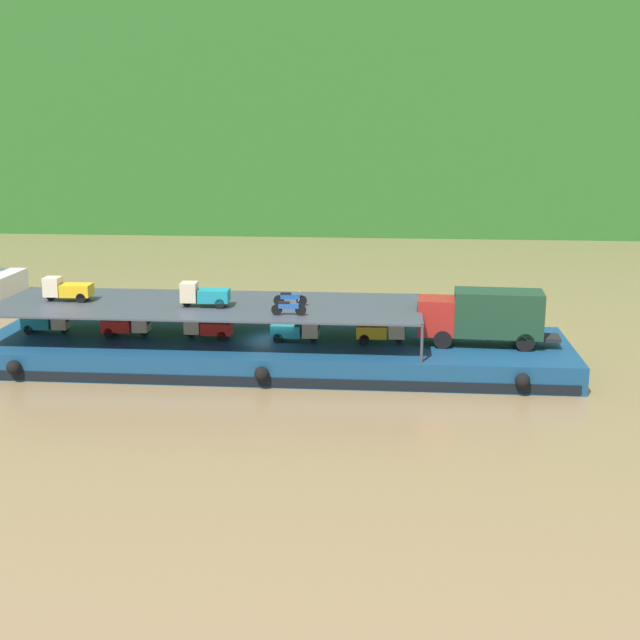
{
  "coord_description": "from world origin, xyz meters",
  "views": [
    {
      "loc": [
        6.71,
        -46.39,
        13.9
      ],
      "look_at": [
        2.66,
        0.0,
        2.7
      ],
      "focal_mm": 47.41,
      "sensor_mm": 36.0,
      "label": 1
    }
  ],
  "objects_px": {
    "cargo_barge": "(274,352)",
    "mini_truck_lower_mid": "(208,326)",
    "mini_truck_lower_stern": "(48,321)",
    "covered_lorry": "(484,316)",
    "mini_truck_lower_aft": "(127,324)",
    "mini_truck_lower_bow": "(382,330)",
    "mini_truck_lower_fore": "(296,329)",
    "motorcycle_upper_port": "(288,308)",
    "mini_truck_upper_mid": "(204,294)",
    "motorcycle_upper_centre": "(290,298)",
    "mini_truck_upper_stern": "(67,289)"
  },
  "relations": [
    {
      "from": "cargo_barge",
      "to": "mini_truck_lower_mid",
      "type": "height_order",
      "value": "mini_truck_lower_mid"
    },
    {
      "from": "mini_truck_lower_stern",
      "to": "covered_lorry",
      "type": "bearing_deg",
      "value": -1.37
    },
    {
      "from": "covered_lorry",
      "to": "mini_truck_lower_stern",
      "type": "relative_size",
      "value": 2.89
    },
    {
      "from": "cargo_barge",
      "to": "mini_truck_lower_stern",
      "type": "relative_size",
      "value": 12.22
    },
    {
      "from": "mini_truck_lower_aft",
      "to": "mini_truck_lower_bow",
      "type": "bearing_deg",
      "value": -0.7
    },
    {
      "from": "mini_truck_lower_bow",
      "to": "mini_truck_lower_mid",
      "type": "bearing_deg",
      "value": 179.89
    },
    {
      "from": "mini_truck_lower_fore",
      "to": "motorcycle_upper_port",
      "type": "relative_size",
      "value": 1.45
    },
    {
      "from": "mini_truck_lower_aft",
      "to": "motorcycle_upper_port",
      "type": "height_order",
      "value": "motorcycle_upper_port"
    },
    {
      "from": "mini_truck_lower_bow",
      "to": "mini_truck_lower_aft",
      "type": "bearing_deg",
      "value": 179.3
    },
    {
      "from": "mini_truck_lower_fore",
      "to": "mini_truck_upper_mid",
      "type": "distance_m",
      "value": 5.55
    },
    {
      "from": "mini_truck_lower_stern",
      "to": "motorcycle_upper_centre",
      "type": "height_order",
      "value": "motorcycle_upper_centre"
    },
    {
      "from": "cargo_barge",
      "to": "covered_lorry",
      "type": "distance_m",
      "value": 12.05
    },
    {
      "from": "mini_truck_lower_mid",
      "to": "mini_truck_lower_bow",
      "type": "distance_m",
      "value": 10.0
    },
    {
      "from": "motorcycle_upper_port",
      "to": "mini_truck_lower_mid",
      "type": "bearing_deg",
      "value": 154.5
    },
    {
      "from": "mini_truck_lower_bow",
      "to": "mini_truck_upper_stern",
      "type": "xyz_separation_m",
      "value": [
        -18.28,
        0.24,
        2.0
      ]
    },
    {
      "from": "mini_truck_lower_aft",
      "to": "mini_truck_upper_stern",
      "type": "bearing_deg",
      "value": 179.04
    },
    {
      "from": "mini_truck_lower_mid",
      "to": "motorcycle_upper_port",
      "type": "bearing_deg",
      "value": -25.5
    },
    {
      "from": "cargo_barge",
      "to": "mini_truck_upper_stern",
      "type": "height_order",
      "value": "mini_truck_upper_stern"
    },
    {
      "from": "mini_truck_lower_aft",
      "to": "mini_truck_lower_fore",
      "type": "xyz_separation_m",
      "value": [
        9.95,
        -0.39,
        0.0
      ]
    },
    {
      "from": "mini_truck_lower_mid",
      "to": "motorcycle_upper_port",
      "type": "height_order",
      "value": "motorcycle_upper_port"
    },
    {
      "from": "cargo_barge",
      "to": "mini_truck_lower_stern",
      "type": "distance_m",
      "value": 13.61
    },
    {
      "from": "mini_truck_lower_bow",
      "to": "mini_truck_upper_mid",
      "type": "height_order",
      "value": "mini_truck_upper_mid"
    },
    {
      "from": "mini_truck_lower_fore",
      "to": "mini_truck_upper_mid",
      "type": "relative_size",
      "value": 0.99
    },
    {
      "from": "mini_truck_lower_aft",
      "to": "mini_truck_lower_mid",
      "type": "height_order",
      "value": "same"
    },
    {
      "from": "mini_truck_lower_mid",
      "to": "motorcycle_upper_port",
      "type": "xyz_separation_m",
      "value": [
        4.99,
        -2.38,
        1.74
      ]
    },
    {
      "from": "mini_truck_lower_stern",
      "to": "mini_truck_lower_bow",
      "type": "distance_m",
      "value": 19.7
    },
    {
      "from": "covered_lorry",
      "to": "mini_truck_lower_bow",
      "type": "bearing_deg",
      "value": 178.29
    },
    {
      "from": "mini_truck_lower_aft",
      "to": "motorcycle_upper_port",
      "type": "xyz_separation_m",
      "value": [
        9.79,
        -2.54,
        1.74
      ]
    },
    {
      "from": "mini_truck_lower_fore",
      "to": "motorcycle_upper_centre",
      "type": "distance_m",
      "value": 1.8
    },
    {
      "from": "mini_truck_lower_stern",
      "to": "mini_truck_upper_stern",
      "type": "relative_size",
      "value": 0.99
    },
    {
      "from": "mini_truck_lower_aft",
      "to": "mini_truck_lower_bow",
      "type": "relative_size",
      "value": 1.0
    },
    {
      "from": "motorcycle_upper_centre",
      "to": "mini_truck_lower_fore",
      "type": "bearing_deg",
      "value": -31.89
    },
    {
      "from": "mini_truck_lower_stern",
      "to": "mini_truck_lower_fore",
      "type": "relative_size",
      "value": 1.0
    },
    {
      "from": "mini_truck_lower_mid",
      "to": "mini_truck_upper_stern",
      "type": "relative_size",
      "value": 1.01
    },
    {
      "from": "mini_truck_lower_bow",
      "to": "motorcycle_upper_port",
      "type": "xyz_separation_m",
      "value": [
        -5.01,
        -2.36,
        1.74
      ]
    },
    {
      "from": "mini_truck_lower_stern",
      "to": "mini_truck_upper_mid",
      "type": "height_order",
      "value": "mini_truck_upper_mid"
    },
    {
      "from": "mini_truck_lower_stern",
      "to": "mini_truck_upper_stern",
      "type": "distance_m",
      "value": 2.46
    },
    {
      "from": "mini_truck_lower_bow",
      "to": "motorcycle_upper_centre",
      "type": "xyz_separation_m",
      "value": [
        -5.22,
        0.03,
        1.74
      ]
    },
    {
      "from": "cargo_barge",
      "to": "motorcycle_upper_port",
      "type": "height_order",
      "value": "motorcycle_upper_port"
    },
    {
      "from": "mini_truck_lower_aft",
      "to": "motorcycle_upper_port",
      "type": "bearing_deg",
      "value": -14.56
    },
    {
      "from": "mini_truck_lower_fore",
      "to": "covered_lorry",
      "type": "bearing_deg",
      "value": 0.21
    },
    {
      "from": "mini_truck_lower_stern",
      "to": "motorcycle_upper_centre",
      "type": "bearing_deg",
      "value": -1.64
    },
    {
      "from": "mini_truck_upper_mid",
      "to": "motorcycle_upper_centre",
      "type": "bearing_deg",
      "value": 7.36
    },
    {
      "from": "mini_truck_lower_aft",
      "to": "covered_lorry",
      "type": "bearing_deg",
      "value": -0.98
    },
    {
      "from": "mini_truck_lower_aft",
      "to": "mini_truck_upper_stern",
      "type": "relative_size",
      "value": 1.0
    },
    {
      "from": "cargo_barge",
      "to": "motorcycle_upper_port",
      "type": "distance_m",
      "value": 4.13
    },
    {
      "from": "mini_truck_lower_aft",
      "to": "mini_truck_lower_mid",
      "type": "xyz_separation_m",
      "value": [
        4.79,
        -0.16,
        0.0
      ]
    },
    {
      "from": "motorcycle_upper_port",
      "to": "mini_truck_lower_bow",
      "type": "bearing_deg",
      "value": 25.26
    },
    {
      "from": "covered_lorry",
      "to": "mini_truck_lower_aft",
      "type": "xyz_separation_m",
      "value": [
        -20.43,
        0.35,
        -1.0
      ]
    },
    {
      "from": "mini_truck_lower_stern",
      "to": "motorcycle_upper_centre",
      "type": "xyz_separation_m",
      "value": [
        14.47,
        -0.41,
        1.74
      ]
    }
  ]
}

